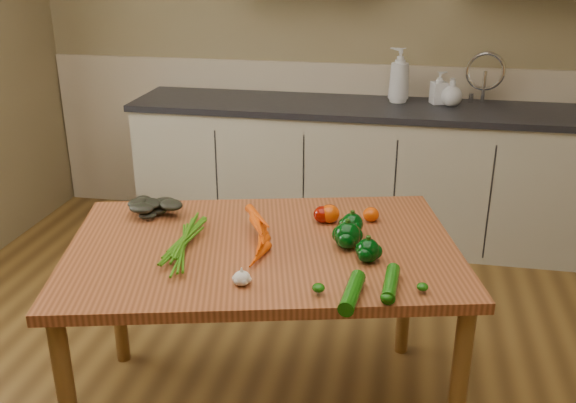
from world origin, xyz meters
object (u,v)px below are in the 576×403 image
Objects in this scene: tomato_b at (330,214)px; soap_bottle_c at (452,92)px; soap_bottle_b at (439,88)px; leafy_greens at (156,203)px; pepper_c at (368,250)px; pepper_b at (352,224)px; tomato_a at (323,214)px; soap_bottle_a at (399,75)px; pepper_a at (347,235)px; garlic_bulb at (242,278)px; carrot_bunch at (235,237)px; zucchini_a at (391,283)px; zucchini_b at (352,292)px; tomato_c at (371,214)px; table at (263,265)px.

soap_bottle_c is at bearing 72.07° from tomato_b.
leafy_greens is at bearing 125.71° from soap_bottle_b.
pepper_c is at bearing -60.85° from tomato_b.
pepper_b is 0.16m from tomato_a.
soap_bottle_a is 1.95m from pepper_a.
pepper_c is at bearing 32.24° from garlic_bulb.
carrot_bunch is (-0.53, -2.00, -0.25)m from soap_bottle_a.
tomato_b is 0.58m from zucchini_a.
tomato_b is at bearing 113.07° from pepper_a.
soap_bottle_a is 2.01× the size of soap_bottle_c.
tomato_b reaches higher than zucchini_b.
tomato_c is at bearing 20.27° from carrot_bunch.
tomato_b reaches higher than zucchini_a.
soap_bottle_b is 0.92× the size of zucchini_b.
leafy_greens is at bearing 144.56° from table.
pepper_b is 0.42× the size of zucchini_a.
pepper_a reaches higher than carrot_bunch.
soap_bottle_a is at bearing 61.26° from carrot_bunch.
tomato_b is at bearing 119.15° from pepper_c.
table is 0.56m from leafy_greens.
pepper_c is (-0.36, -1.99, -0.16)m from soap_bottle_c.
carrot_bunch reaches higher than zucchini_b.
pepper_b is (-0.44, -1.78, -0.16)m from soap_bottle_c.
pepper_a is at bearing 130.51° from pepper_c.
tomato_a is (-0.57, -1.68, -0.17)m from soap_bottle_c.
pepper_a is 0.25m from tomato_a.
leafy_greens is (-0.40, 0.23, 0.02)m from carrot_bunch.
zucchini_a is (0.10, -0.55, -0.01)m from tomato_c.
pepper_a reaches higher than tomato_a.
garlic_bulb is at bearing -7.49° from soap_bottle_a.
pepper_c is at bearing -56.82° from tomato_a.
soap_bottle_c is at bearing 76.05° from pepper_b.
pepper_c is (0.08, -0.22, -0.00)m from pepper_b.
soap_bottle_c is 2.15m from leafy_greens.
soap_bottle_c is 1.69m from tomato_c.
soap_bottle_c is 1.84m from pepper_b.
pepper_a is 1.16× the size of pepper_b.
soap_bottle_c reaches higher than table.
soap_bottle_a is 0.34m from soap_bottle_c.
tomato_b is 0.40× the size of zucchini_a.
tomato_b is (-0.09, 0.22, -0.01)m from pepper_a.
tomato_c is (0.07, 0.26, -0.02)m from pepper_a.
leafy_greens reaches higher than tomato_c.
leafy_greens is 0.94m from pepper_c.
garlic_bulb is at bearing 142.94° from soap_bottle_b.
pepper_a is at bearing -60.62° from tomato_a.
carrot_bunch is at bearing 109.66° from garlic_bulb.
carrot_bunch is 0.30m from garlic_bulb.
leafy_greens is 2.41× the size of pepper_b.
table is at bearing -154.35° from pepper_b.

